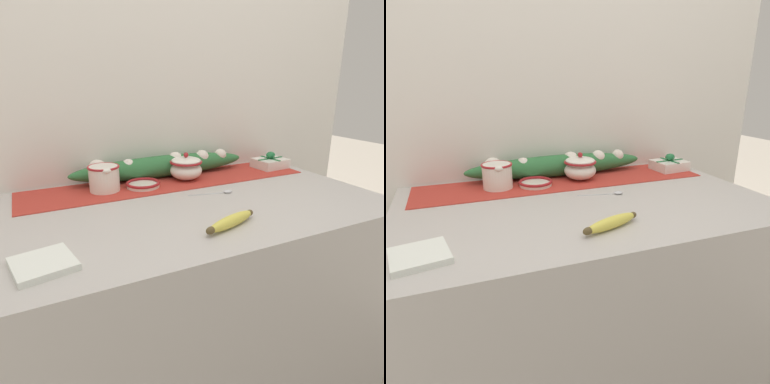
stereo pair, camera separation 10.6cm
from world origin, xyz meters
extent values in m
cube|color=#B7B2AD|center=(0.00, 0.00, 0.44)|extent=(1.21, 0.74, 0.88)
cube|color=silver|center=(0.00, 0.39, 1.20)|extent=(2.01, 0.04, 2.40)
cube|color=#B23328|center=(0.00, 0.24, 0.88)|extent=(1.11, 0.24, 0.00)
cylinder|color=white|center=(-0.26, 0.24, 0.93)|extent=(0.11, 0.11, 0.09)
torus|color=#A31E23|center=(-0.26, 0.24, 0.97)|extent=(0.11, 0.11, 0.01)
torus|color=white|center=(-0.26, 0.30, 0.94)|extent=(0.05, 0.01, 0.05)
ellipsoid|color=white|center=(-0.26, 0.19, 0.97)|extent=(0.03, 0.02, 0.02)
ellipsoid|color=white|center=(0.07, 0.24, 0.92)|extent=(0.13, 0.13, 0.07)
torus|color=#A31E23|center=(0.07, 0.24, 0.96)|extent=(0.13, 0.13, 0.01)
ellipsoid|color=white|center=(0.07, 0.24, 0.96)|extent=(0.12, 0.12, 0.03)
sphere|color=#A31E23|center=(0.07, 0.24, 0.98)|extent=(0.02, 0.02, 0.02)
cylinder|color=white|center=(-0.12, 0.22, 0.89)|extent=(0.12, 0.12, 0.01)
torus|color=#A31E23|center=(-0.12, 0.22, 0.90)|extent=(0.13, 0.13, 0.01)
ellipsoid|color=#DBCC4C|center=(-0.02, -0.23, 0.90)|extent=(0.19, 0.09, 0.03)
ellipsoid|color=brown|center=(-0.10, -0.25, 0.90)|extent=(0.04, 0.03, 0.02)
ellipsoid|color=brown|center=(0.06, -0.20, 0.90)|extent=(0.03, 0.03, 0.02)
cube|color=silver|center=(0.05, 0.04, 0.88)|extent=(0.13, 0.03, 0.00)
ellipsoid|color=silver|center=(0.13, 0.03, 0.89)|extent=(0.04, 0.03, 0.01)
cube|color=white|center=(-0.50, -0.22, 0.89)|extent=(0.14, 0.14, 0.02)
cube|color=silver|center=(0.49, 0.24, 0.90)|extent=(0.15, 0.13, 0.04)
cube|color=#1E6B38|center=(0.49, 0.24, 0.93)|extent=(0.14, 0.02, 0.00)
cube|color=#1E6B38|center=(0.49, 0.24, 0.93)|extent=(0.02, 0.12, 0.00)
ellipsoid|color=#1E6B38|center=(0.49, 0.24, 0.94)|extent=(0.04, 0.04, 0.03)
ellipsoid|color=#2D6B38|center=(0.00, 0.32, 0.93)|extent=(0.74, 0.10, 0.09)
sphere|color=silver|center=(-0.26, 0.33, 0.94)|extent=(0.07, 0.07, 0.07)
sphere|color=silver|center=(-0.15, 0.31, 0.95)|extent=(0.05, 0.05, 0.05)
sphere|color=silver|center=(-0.06, 0.32, 0.94)|extent=(0.05, 0.05, 0.05)
sphere|color=silver|center=(0.06, 0.32, 0.95)|extent=(0.06, 0.06, 0.06)
sphere|color=silver|center=(0.18, 0.31, 0.95)|extent=(0.06, 0.06, 0.06)
sphere|color=silver|center=(0.27, 0.31, 0.95)|extent=(0.05, 0.05, 0.05)
camera|label=1|loc=(-0.50, -0.95, 1.27)|focal=32.00mm
camera|label=2|loc=(-0.40, -0.99, 1.27)|focal=32.00mm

